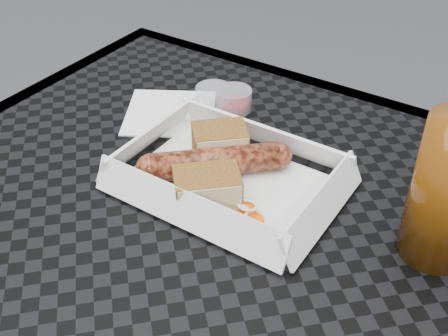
% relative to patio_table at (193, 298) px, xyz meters
% --- Properties ---
extents(patio_table, '(0.80, 0.80, 0.74)m').
position_rel_patio_table_xyz_m(patio_table, '(0.00, 0.00, 0.00)').
color(patio_table, black).
rests_on(patio_table, ground).
extents(food_tray, '(0.22, 0.15, 0.00)m').
position_rel_patio_table_xyz_m(food_tray, '(-0.02, 0.11, 0.08)').
color(food_tray, white).
rests_on(food_tray, patio_table).
extents(bratwurst, '(0.14, 0.13, 0.03)m').
position_rel_patio_table_xyz_m(bratwurst, '(-0.05, 0.11, 0.10)').
color(bratwurst, brown).
rests_on(bratwurst, food_tray).
extents(bread_near, '(0.08, 0.08, 0.04)m').
position_rel_patio_table_xyz_m(bread_near, '(-0.06, 0.14, 0.10)').
color(bread_near, brown).
rests_on(bread_near, food_tray).
extents(bread_far, '(0.09, 0.08, 0.04)m').
position_rel_patio_table_xyz_m(bread_far, '(-0.03, 0.07, 0.10)').
color(bread_far, brown).
rests_on(bread_far, food_tray).
extents(veg_garnish, '(0.03, 0.03, 0.00)m').
position_rel_patio_table_xyz_m(veg_garnish, '(0.02, 0.07, 0.08)').
color(veg_garnish, '#FF5F0B').
rests_on(veg_garnish, food_tray).
extents(napkin, '(0.16, 0.16, 0.00)m').
position_rel_patio_table_xyz_m(napkin, '(-0.18, 0.20, 0.08)').
color(napkin, white).
rests_on(napkin, patio_table).
extents(condiment_cup_sauce, '(0.05, 0.05, 0.03)m').
position_rel_patio_table_xyz_m(condiment_cup_sauce, '(-0.11, 0.25, 0.09)').
color(condiment_cup_sauce, maroon).
rests_on(condiment_cup_sauce, patio_table).
extents(condiment_cup_empty, '(0.05, 0.05, 0.03)m').
position_rel_patio_table_xyz_m(condiment_cup_empty, '(-0.14, 0.24, 0.09)').
color(condiment_cup_empty, silver).
rests_on(condiment_cup_empty, patio_table).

